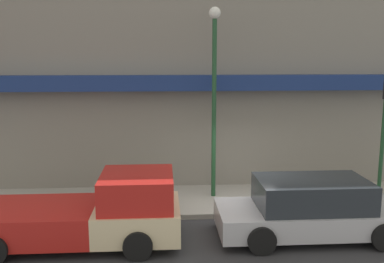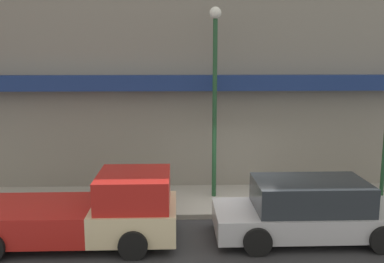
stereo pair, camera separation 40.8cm
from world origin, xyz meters
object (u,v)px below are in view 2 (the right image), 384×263
(street_lamp, at_px, (215,82))
(fire_hydrant, at_px, (124,196))
(pickup_truck, at_px, (87,212))
(parked_car, at_px, (309,210))

(street_lamp, bearing_deg, fire_hydrant, -163.81)
(pickup_truck, relative_size, street_lamp, 0.88)
(parked_car, distance_m, street_lamp, 4.79)
(fire_hydrant, height_order, street_lamp, street_lamp)
(fire_hydrant, xyz_separation_m, street_lamp, (2.76, 0.80, 3.36))
(pickup_truck, distance_m, fire_hydrant, 2.29)
(parked_car, bearing_deg, street_lamp, 123.96)
(fire_hydrant, bearing_deg, parked_car, -23.83)
(parked_car, xyz_separation_m, street_lamp, (-2.16, 2.98, 3.07))
(parked_car, xyz_separation_m, fire_hydrant, (-4.92, 2.18, -0.29))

